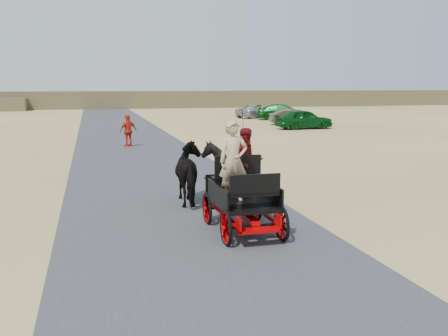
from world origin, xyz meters
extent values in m
plane|color=tan|center=(0.00, 0.00, 0.00)|extent=(140.00, 140.00, 0.00)
cube|color=#38383A|center=(0.00, 0.00, 0.01)|extent=(6.00, 140.00, 0.01)
cube|color=brown|center=(0.00, 62.00, 1.20)|extent=(140.00, 6.00, 2.40)
imported|color=black|center=(0.55, 2.09, 0.85)|extent=(0.91, 2.01, 1.70)
imported|color=black|center=(1.65, 2.09, 0.85)|extent=(1.37, 1.54, 1.70)
imported|color=tan|center=(0.90, -0.86, 1.62)|extent=(0.66, 0.43, 1.80)
imported|color=#660C0F|center=(1.40, -0.31, 1.51)|extent=(0.77, 0.60, 1.58)
imported|color=red|center=(-0.20, 15.74, 0.86)|extent=(1.09, 0.85, 1.73)
imported|color=#0C4C19|center=(13.43, 23.43, 0.74)|extent=(4.43, 2.01, 1.48)
imported|color=brown|center=(14.23, 27.41, 0.64)|extent=(4.06, 1.93, 1.29)
imported|color=#0C4C19|center=(15.59, 33.01, 0.73)|extent=(5.46, 3.85, 1.47)
imported|color=#B2B2B7|center=(14.23, 36.72, 0.66)|extent=(5.19, 4.20, 1.31)
camera|label=1|loc=(-2.14, -11.39, 3.29)|focal=40.00mm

